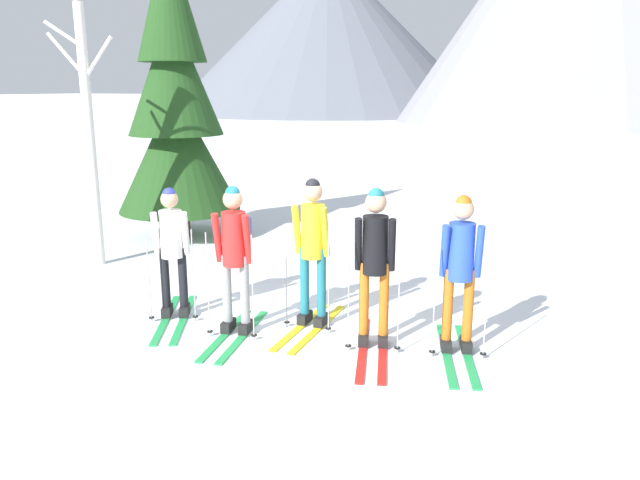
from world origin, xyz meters
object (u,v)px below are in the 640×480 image
at_px(skier_in_yellow, 313,246).
at_px(skier_in_blue, 460,268).
at_px(skier_in_red, 235,251).
at_px(pine_tree_near, 175,104).
at_px(skier_in_black, 375,261).
at_px(skier_in_white, 172,246).
at_px(birch_tree_tall, 89,133).

height_order(skier_in_yellow, skier_in_blue, skier_in_yellow).
distance_m(skier_in_red, pine_tree_near, 5.38).
relative_size(skier_in_black, pine_tree_near, 0.32).
bearing_deg(pine_tree_near, skier_in_blue, -28.69).
height_order(skier_in_white, skier_in_blue, skier_in_blue).
bearing_deg(skier_in_white, skier_in_black, 2.58).
bearing_deg(skier_in_blue, skier_in_yellow, 177.44).
bearing_deg(skier_in_yellow, birch_tree_tall, 165.98).
bearing_deg(birch_tree_tall, skier_in_yellow, -14.02).
distance_m(skier_in_white, pine_tree_near, 4.70).
bearing_deg(pine_tree_near, birch_tree_tall, -92.64).
xyz_separation_m(skier_in_white, skier_in_black, (2.60, 0.12, 0.07)).
xyz_separation_m(skier_in_red, birch_tree_tall, (-3.61, 1.65, 1.13)).
relative_size(skier_in_black, skier_in_blue, 1.03).
height_order(skier_in_red, birch_tree_tall, birch_tree_tall).
bearing_deg(pine_tree_near, skier_in_yellow, -37.11).
xyz_separation_m(skier_in_yellow, skier_in_black, (0.88, -0.30, -0.01)).
height_order(skier_in_white, skier_in_black, skier_in_black).
distance_m(skier_in_red, birch_tree_tall, 4.13).
relative_size(skier_in_white, birch_tree_tall, 0.41).
height_order(skier_in_red, skier_in_blue, skier_in_red).
bearing_deg(pine_tree_near, skier_in_black, -34.41).
distance_m(skier_in_white, skier_in_blue, 3.51).
bearing_deg(skier_in_red, birch_tree_tall, 155.48).
distance_m(skier_in_red, skier_in_blue, 2.54).
xyz_separation_m(skier_in_white, birch_tree_tall, (-2.62, 1.50, 1.20)).
distance_m(pine_tree_near, birch_tree_tall, 2.17).
distance_m(skier_in_white, skier_in_red, 1.01).
xyz_separation_m(skier_in_yellow, pine_tree_near, (-4.24, 3.21, 1.53)).
bearing_deg(skier_in_blue, birch_tree_tall, 169.22).
bearing_deg(skier_in_red, skier_in_black, 9.32).
height_order(skier_in_black, pine_tree_near, pine_tree_near).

